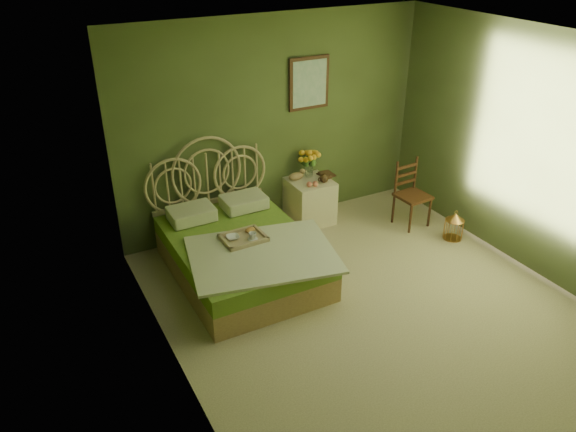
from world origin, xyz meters
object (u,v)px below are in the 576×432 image
nightstand (310,196)px  birdcage (454,226)px  chair (410,189)px  bed (240,250)px

nightstand → birdcage: bearing=-43.1°
chair → birdcage: size_ratio=2.47×
chair → birdcage: bearing=-72.8°
chair → birdcage: chair is taller
bed → chair: 2.40m
nightstand → chair: size_ratio=1.18×
bed → birdcage: bed is taller
bed → birdcage: 2.68m
nightstand → chair: bearing=-30.0°
bed → chair: bearing=1.6°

